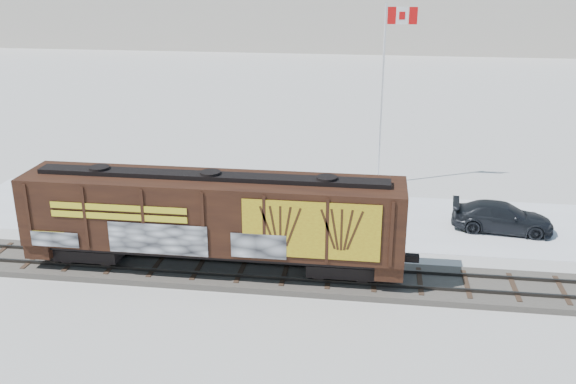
# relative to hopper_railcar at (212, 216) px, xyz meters

# --- Properties ---
(ground) EXTENTS (500.00, 500.00, 0.00)m
(ground) POSITION_rel_hopper_railcar_xyz_m (3.27, 0.01, -2.88)
(ground) COLOR white
(ground) RESTS_ON ground
(rail_track) EXTENTS (50.00, 3.40, 0.43)m
(rail_track) POSITION_rel_hopper_railcar_xyz_m (3.27, 0.01, -2.73)
(rail_track) COLOR #59544C
(rail_track) RESTS_ON ground
(parking_strip) EXTENTS (40.00, 8.00, 0.03)m
(parking_strip) POSITION_rel_hopper_railcar_xyz_m (3.27, 7.51, -2.86)
(parking_strip) COLOR white
(parking_strip) RESTS_ON ground
(hopper_railcar) EXTENTS (16.94, 3.06, 4.40)m
(hopper_railcar) POSITION_rel_hopper_railcar_xyz_m (0.00, 0.00, 0.00)
(hopper_railcar) COLOR black
(hopper_railcar) RESTS_ON rail_track
(flagpole) EXTENTS (2.30, 0.90, 11.24)m
(flagpole) POSITION_rel_hopper_railcar_xyz_m (7.43, 13.82, 1.26)
(flagpole) COLOR silver
(flagpole) RESTS_ON ground
(car_silver) EXTENTS (4.38, 2.08, 1.45)m
(car_silver) POSITION_rel_hopper_railcar_xyz_m (2.15, 7.20, -2.12)
(car_silver) COLOR #B9BBC1
(car_silver) RESTS_ON parking_strip
(car_white) EXTENTS (5.04, 2.57, 1.58)m
(car_white) POSITION_rel_hopper_railcar_xyz_m (4.81, 8.06, -2.06)
(car_white) COLOR silver
(car_white) RESTS_ON parking_strip
(car_dark) EXTENTS (5.40, 2.67, 1.51)m
(car_dark) POSITION_rel_hopper_railcar_xyz_m (13.89, 6.98, -2.09)
(car_dark) COLOR black
(car_dark) RESTS_ON parking_strip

